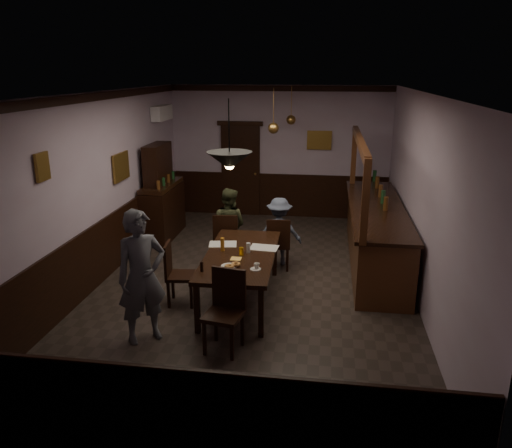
% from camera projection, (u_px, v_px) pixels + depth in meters
% --- Properties ---
extents(room, '(5.01, 8.01, 3.01)m').
position_uv_depth(room, '(254.00, 194.00, 7.66)').
color(room, '#2D2621').
rests_on(room, ground).
extents(dining_table, '(1.05, 2.22, 0.75)m').
position_uv_depth(dining_table, '(241.00, 258.00, 7.31)').
color(dining_table, black).
rests_on(dining_table, ground).
extents(chair_far_left, '(0.46, 0.46, 0.98)m').
position_uv_depth(chair_far_left, '(226.00, 238.00, 8.61)').
color(chair_far_left, black).
rests_on(chair_far_left, ground).
extents(chair_far_right, '(0.44, 0.44, 0.93)m').
position_uv_depth(chair_far_right, '(278.00, 242.00, 8.51)').
color(chair_far_right, black).
rests_on(chair_far_right, ground).
extents(chair_near, '(0.51, 0.51, 1.01)m').
position_uv_depth(chair_near, '(226.00, 306.00, 6.09)').
color(chair_near, black).
rests_on(chair_near, ground).
extents(chair_side, '(0.45, 0.45, 0.94)m').
position_uv_depth(chair_side, '(176.00, 271.00, 7.27)').
color(chair_side, black).
rests_on(chair_side, ground).
extents(person_standing, '(0.75, 0.72, 1.72)m').
position_uv_depth(person_standing, '(142.00, 277.00, 6.19)').
color(person_standing, slate).
rests_on(person_standing, ground).
extents(person_seated_left, '(0.77, 0.67, 1.36)m').
position_uv_depth(person_seated_left, '(229.00, 226.00, 8.83)').
color(person_seated_left, '#3C4127').
rests_on(person_seated_left, ground).
extents(person_seated_right, '(0.81, 0.49, 1.21)m').
position_uv_depth(person_seated_right, '(279.00, 231.00, 8.75)').
color(person_seated_right, '#4C576D').
rests_on(person_seated_right, ground).
extents(newspaper_left, '(0.46, 0.36, 0.01)m').
position_uv_depth(newspaper_left, '(223.00, 244.00, 7.67)').
color(newspaper_left, silver).
rests_on(newspaper_left, dining_table).
extents(newspaper_right, '(0.44, 0.33, 0.01)m').
position_uv_depth(newspaper_right, '(264.00, 248.00, 7.51)').
color(newspaper_right, silver).
rests_on(newspaper_right, dining_table).
extents(napkin, '(0.15, 0.15, 0.00)m').
position_uv_depth(napkin, '(236.00, 259.00, 7.08)').
color(napkin, '#FFC75D').
rests_on(napkin, dining_table).
extents(saucer, '(0.15, 0.15, 0.01)m').
position_uv_depth(saucer, '(256.00, 269.00, 6.70)').
color(saucer, white).
rests_on(saucer, dining_table).
extents(coffee_cup, '(0.08, 0.08, 0.07)m').
position_uv_depth(coffee_cup, '(257.00, 266.00, 6.70)').
color(coffee_cup, white).
rests_on(coffee_cup, saucer).
extents(pastry_plate, '(0.22, 0.22, 0.01)m').
position_uv_depth(pastry_plate, '(229.00, 266.00, 6.80)').
color(pastry_plate, white).
rests_on(pastry_plate, dining_table).
extents(pastry_ring_a, '(0.13, 0.13, 0.04)m').
position_uv_depth(pastry_ring_a, '(229.00, 266.00, 6.72)').
color(pastry_ring_a, '#C68C47').
rests_on(pastry_ring_a, pastry_plate).
extents(pastry_ring_b, '(0.13, 0.13, 0.04)m').
position_uv_depth(pastry_ring_b, '(236.00, 264.00, 6.80)').
color(pastry_ring_b, '#C68C47').
rests_on(pastry_ring_b, pastry_plate).
extents(soda_can, '(0.07, 0.07, 0.12)m').
position_uv_depth(soda_can, '(241.00, 251.00, 7.20)').
color(soda_can, '#F1A814').
rests_on(soda_can, dining_table).
extents(beer_glass, '(0.06, 0.06, 0.20)m').
position_uv_depth(beer_glass, '(222.00, 244.00, 7.37)').
color(beer_glass, '#BF721E').
rests_on(beer_glass, dining_table).
extents(water_glass, '(0.06, 0.06, 0.15)m').
position_uv_depth(water_glass, '(248.00, 248.00, 7.30)').
color(water_glass, silver).
rests_on(water_glass, dining_table).
extents(pepper_mill, '(0.04, 0.04, 0.14)m').
position_uv_depth(pepper_mill, '(202.00, 266.00, 6.63)').
color(pepper_mill, black).
rests_on(pepper_mill, dining_table).
extents(sideboard, '(0.52, 1.45, 1.91)m').
position_uv_depth(sideboard, '(162.00, 200.00, 10.16)').
color(sideboard, black).
rests_on(sideboard, ground).
extents(bar_counter, '(0.92, 3.97, 2.23)m').
position_uv_depth(bar_counter, '(375.00, 233.00, 8.78)').
color(bar_counter, '#452512').
rests_on(bar_counter, ground).
extents(door_back, '(0.90, 0.06, 2.10)m').
position_uv_depth(door_back, '(241.00, 171.00, 11.65)').
color(door_back, black).
rests_on(door_back, ground).
extents(ac_unit, '(0.20, 0.85, 0.30)m').
position_uv_depth(ac_unit, '(162.00, 113.00, 10.44)').
color(ac_unit, white).
rests_on(ac_unit, ground).
extents(picture_left_small, '(0.04, 0.28, 0.36)m').
position_uv_depth(picture_left_small, '(42.00, 167.00, 6.29)').
color(picture_left_small, olive).
rests_on(picture_left_small, ground).
extents(picture_left_large, '(0.04, 0.62, 0.48)m').
position_uv_depth(picture_left_large, '(121.00, 167.00, 8.69)').
color(picture_left_large, olive).
rests_on(picture_left_large, ground).
extents(picture_back, '(0.55, 0.04, 0.42)m').
position_uv_depth(picture_back, '(319.00, 140.00, 11.19)').
color(picture_back, olive).
rests_on(picture_back, ground).
extents(pendant_iron, '(0.56, 0.56, 0.85)m').
position_uv_depth(pendant_iron, '(230.00, 161.00, 6.08)').
color(pendant_iron, black).
rests_on(pendant_iron, ground).
extents(pendant_brass_mid, '(0.20, 0.20, 0.81)m').
position_uv_depth(pendant_brass_mid, '(273.00, 128.00, 9.08)').
color(pendant_brass_mid, '#BF8C3F').
rests_on(pendant_brass_mid, ground).
extents(pendant_brass_far, '(0.20, 0.20, 0.81)m').
position_uv_depth(pendant_brass_far, '(291.00, 120.00, 10.55)').
color(pendant_brass_far, '#BF8C3F').
rests_on(pendant_brass_far, ground).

